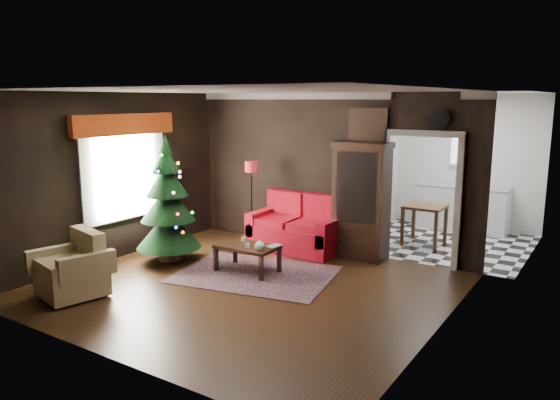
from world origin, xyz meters
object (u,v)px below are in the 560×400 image
Objects in this scene: armchair at (71,264)px; teapot at (259,246)px; coffee_table at (247,258)px; wall_clock at (440,119)px; curio_cabinet at (361,203)px; christmas_tree at (167,200)px; loveseat at (296,223)px; kitchen_table at (424,225)px; floor_lamp at (251,201)px.

armchair reaches higher than teapot.
wall_clock reaches higher than coffee_table.
coffee_table is 2.95× the size of wall_clock.
wall_clock is at bearing 8.53° from curio_cabinet.
curio_cabinet is 2.24× the size of armchair.
christmas_tree is at bearing -142.79° from curio_cabinet.
curio_cabinet is at bearing 55.55° from coffee_table.
teapot is 3.41m from wall_clock.
christmas_tree is 2.40× the size of armchair.
teapot is at bearing -23.61° from coffee_table.
loveseat is 5.31× the size of wall_clock.
loveseat is 2.00× the size of armchair.
wall_clock reaches higher than kitchen_table.
curio_cabinet reaches higher than coffee_table.
christmas_tree is 1.98m from armchair.
wall_clock reaches higher than christmas_tree.
armchair is at bearing -111.28° from loveseat.
loveseat is 0.84× the size of christmas_tree.
loveseat is at bearing 82.71° from armchair.
floor_lamp reaches higher than kitchen_table.
armchair is 5.07× the size of teapot.
armchair is 0.90× the size of coffee_table.
coffee_table is (1.42, 0.27, -0.83)m from christmas_tree.
loveseat is 3.89m from armchair.
kitchen_table is (1.47, 3.26, -0.14)m from teapot.
coffee_table is at bearing -120.10° from kitchen_table.
loveseat is 2.27× the size of kitchen_table.
wall_clock is at bearing 44.90° from teapot.
christmas_tree is 1.67m from coffee_table.
loveseat is 2.45m from kitchen_table.
christmas_tree is 2.15× the size of coffee_table.
kitchen_table is (0.65, 1.43, -0.57)m from curio_cabinet.
armchair is 1.13× the size of kitchen_table.
coffee_table is at bearing -141.63° from wall_clock.
armchair is (-0.50, -3.53, -0.37)m from floor_lamp.
floor_lamp is 0.72× the size of christmas_tree.
loveseat is at bearing -170.34° from wall_clock.
curio_cabinet is at bearing 10.83° from loveseat.
armchair is 6.18m from kitchen_table.
wall_clock is (3.27, 0.49, 1.55)m from floor_lamp.
teapot is at bearing -135.10° from wall_clock.
christmas_tree reaches higher than curio_cabinet.
kitchen_table is at bearing 32.68° from floor_lamp.
coffee_table is 3.70m from wall_clock.
loveseat is 3.04m from wall_clock.
armchair reaches higher than kitchen_table.
curio_cabinet reaches higher than armchair.
curio_cabinet is 4.65m from armchair.
loveseat reaches higher than teapot.
armchair is (-1.41, -3.63, -0.04)m from loveseat.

